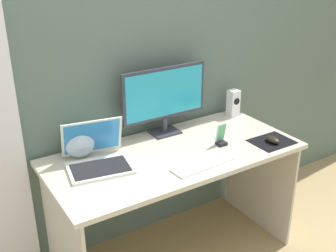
{
  "coord_description": "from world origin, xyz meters",
  "views": [
    {
      "loc": [
        -1.18,
        -1.8,
        1.87
      ],
      "look_at": [
        -0.06,
        -0.02,
        0.94
      ],
      "focal_mm": 44.64,
      "sensor_mm": 36.0,
      "label": 1
    }
  ],
  "objects_px": {
    "laptop": "(97,157)",
    "phone_in_dock": "(221,137)",
    "fishbowl": "(79,142)",
    "mouse": "(273,140)",
    "speaker_right": "(233,103)",
    "monitor": "(165,97)",
    "keyboard_external": "(203,164)"
  },
  "relations": [
    {
      "from": "keyboard_external",
      "to": "monitor",
      "type": "bearing_deg",
      "value": 80.67
    },
    {
      "from": "keyboard_external",
      "to": "laptop",
      "type": "bearing_deg",
      "value": 144.24
    },
    {
      "from": "laptop",
      "to": "phone_in_dock",
      "type": "distance_m",
      "value": 0.74
    },
    {
      "from": "laptop",
      "to": "mouse",
      "type": "distance_m",
      "value": 1.05
    },
    {
      "from": "mouse",
      "to": "phone_in_dock",
      "type": "distance_m",
      "value": 0.32
    },
    {
      "from": "keyboard_external",
      "to": "mouse",
      "type": "height_order",
      "value": "mouse"
    },
    {
      "from": "speaker_right",
      "to": "fishbowl",
      "type": "bearing_deg",
      "value": 179.91
    },
    {
      "from": "monitor",
      "to": "phone_in_dock",
      "type": "xyz_separation_m",
      "value": [
        0.2,
        -0.32,
        -0.2
      ]
    },
    {
      "from": "laptop",
      "to": "mouse",
      "type": "relative_size",
      "value": 3.86
    },
    {
      "from": "keyboard_external",
      "to": "mouse",
      "type": "xyz_separation_m",
      "value": [
        0.52,
        -0.0,
        0.02
      ]
    },
    {
      "from": "laptop",
      "to": "phone_in_dock",
      "type": "xyz_separation_m",
      "value": [
        0.73,
        -0.16,
        -0.0
      ]
    },
    {
      "from": "mouse",
      "to": "monitor",
      "type": "bearing_deg",
      "value": 135.9
    },
    {
      "from": "mouse",
      "to": "speaker_right",
      "type": "bearing_deg",
      "value": 80.64
    },
    {
      "from": "laptop",
      "to": "phone_in_dock",
      "type": "height_order",
      "value": "laptop"
    },
    {
      "from": "monitor",
      "to": "laptop",
      "type": "distance_m",
      "value": 0.59
    },
    {
      "from": "keyboard_external",
      "to": "fishbowl",
      "type": "bearing_deg",
      "value": 134.64
    },
    {
      "from": "laptop",
      "to": "phone_in_dock",
      "type": "bearing_deg",
      "value": -12.18
    },
    {
      "from": "fishbowl",
      "to": "keyboard_external",
      "type": "relative_size",
      "value": 0.48
    },
    {
      "from": "laptop",
      "to": "keyboard_external",
      "type": "height_order",
      "value": "laptop"
    },
    {
      "from": "speaker_right",
      "to": "phone_in_dock",
      "type": "height_order",
      "value": "speaker_right"
    },
    {
      "from": "monitor",
      "to": "speaker_right",
      "type": "height_order",
      "value": "monitor"
    },
    {
      "from": "monitor",
      "to": "fishbowl",
      "type": "relative_size",
      "value": 3.21
    },
    {
      "from": "speaker_right",
      "to": "monitor",
      "type": "bearing_deg",
      "value": 179.65
    },
    {
      "from": "mouse",
      "to": "keyboard_external",
      "type": "bearing_deg",
      "value": -179.77
    },
    {
      "from": "laptop",
      "to": "speaker_right",
      "type": "bearing_deg",
      "value": 8.38
    },
    {
      "from": "fishbowl",
      "to": "mouse",
      "type": "xyz_separation_m",
      "value": [
        1.05,
        -0.47,
        -0.06
      ]
    },
    {
      "from": "speaker_right",
      "to": "mouse",
      "type": "distance_m",
      "value": 0.48
    },
    {
      "from": "monitor",
      "to": "mouse",
      "type": "xyz_separation_m",
      "value": [
        0.48,
        -0.47,
        -0.22
      ]
    },
    {
      "from": "phone_in_dock",
      "to": "mouse",
      "type": "bearing_deg",
      "value": -28.0
    },
    {
      "from": "laptop",
      "to": "fishbowl",
      "type": "relative_size",
      "value": 2.14
    },
    {
      "from": "speaker_right",
      "to": "laptop",
      "type": "bearing_deg",
      "value": -171.62
    },
    {
      "from": "speaker_right",
      "to": "mouse",
      "type": "relative_size",
      "value": 1.86
    }
  ]
}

